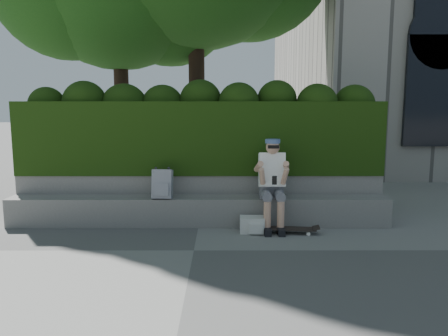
{
  "coord_description": "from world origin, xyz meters",
  "views": [
    {
      "loc": [
        0.38,
        -5.52,
        1.91
      ],
      "look_at": [
        0.4,
        1.0,
        0.95
      ],
      "focal_mm": 35.0,
      "sensor_mm": 36.0,
      "label": 1
    }
  ],
  "objects_px": {
    "skateboard": "(289,229)",
    "backpack_plaid": "(162,184)",
    "backpack_ground": "(252,225)",
    "person": "(272,180)"
  },
  "relations": [
    {
      "from": "skateboard",
      "to": "backpack_plaid",
      "type": "distance_m",
      "value": 2.06
    },
    {
      "from": "skateboard",
      "to": "backpack_ground",
      "type": "height_order",
      "value": "backpack_ground"
    },
    {
      "from": "person",
      "to": "skateboard",
      "type": "distance_m",
      "value": 0.78
    },
    {
      "from": "person",
      "to": "backpack_ground",
      "type": "height_order",
      "value": "person"
    },
    {
      "from": "person",
      "to": "backpack_plaid",
      "type": "xyz_separation_m",
      "value": [
        -1.7,
        0.08,
        -0.08
      ]
    },
    {
      "from": "skateboard",
      "to": "backpack_ground",
      "type": "xyz_separation_m",
      "value": [
        -0.54,
        0.06,
        0.05
      ]
    },
    {
      "from": "skateboard",
      "to": "person",
      "type": "bearing_deg",
      "value": 132.02
    },
    {
      "from": "skateboard",
      "to": "backpack_plaid",
      "type": "height_order",
      "value": "backpack_plaid"
    },
    {
      "from": "backpack_ground",
      "to": "backpack_plaid",
      "type": "bearing_deg",
      "value": 168.41
    },
    {
      "from": "person",
      "to": "backpack_ground",
      "type": "xyz_separation_m",
      "value": [
        -0.32,
        -0.25,
        -0.63
      ]
    }
  ]
}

